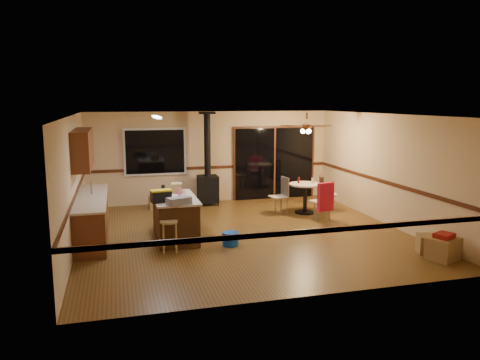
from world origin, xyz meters
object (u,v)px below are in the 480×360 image
object	(u,v)px
dining_table	(305,193)
bar_stool	(169,236)
chair_right	(322,189)
chair_near	(325,197)
wood_stove	(208,179)
chair_left	(282,191)
box_under_window	(157,202)
box_corner_b	(429,244)
kitchen_island	(175,218)
toolbox_grey	(179,201)
box_corner_a	(443,249)
toolbox_black	(161,197)
blue_bucket	(230,239)

from	to	relation	value
dining_table	bar_stool	bearing A→B (deg)	-148.78
chair_right	bar_stool	bearing A→B (deg)	-150.81
chair_near	chair_right	xyz separation A→B (m)	(0.39, 0.99, 0.00)
wood_stove	chair_near	size ratio (longest dim) A/B	3.60
chair_left	box_under_window	bearing A→B (deg)	155.72
box_corner_b	wood_stove	bearing A→B (deg)	122.07
chair_left	chair_right	size ratio (longest dim) A/B	0.74
kitchen_island	chair_near	distance (m)	3.75
toolbox_grey	box_corner_a	distance (m)	5.04
box_under_window	box_corner_a	world-z (taller)	box_corner_a
bar_stool	chair_near	xyz separation A→B (m)	(3.93, 1.41, 0.29)
bar_stool	chair_near	bearing A→B (deg)	19.82
kitchen_island	chair_right	distance (m)	4.37
kitchen_island	dining_table	xyz separation A→B (m)	(3.56, 1.44, 0.08)
toolbox_grey	box_under_window	bearing A→B (deg)	91.74
wood_stove	box_corner_b	distance (m)	6.24
toolbox_black	box_under_window	world-z (taller)	toolbox_black
kitchen_island	chair_right	bearing A→B (deg)	20.82
chair_right	box_corner_a	world-z (taller)	chair_right
box_corner_b	toolbox_black	bearing A→B (deg)	159.92
kitchen_island	toolbox_grey	size ratio (longest dim) A/B	3.70
wood_stove	toolbox_black	world-z (taller)	wood_stove
toolbox_grey	box_corner_b	size ratio (longest dim) A/B	1.05
bar_stool	box_corner_b	bearing A→B (deg)	-15.76
kitchen_island	box_under_window	xyz separation A→B (m)	(-0.12, 2.94, -0.27)
wood_stove	box_under_window	world-z (taller)	wood_stove
dining_table	chair_near	xyz separation A→B (m)	(0.14, -0.88, 0.07)
toolbox_grey	toolbox_black	size ratio (longest dim) A/B	1.15
toolbox_black	wood_stove	bearing A→B (deg)	64.96
toolbox_black	chair_right	world-z (taller)	toolbox_black
toolbox_grey	bar_stool	distance (m)	0.71
chair_left	box_corner_b	xyz separation A→B (m)	(1.64, -3.77, -0.41)
bar_stool	chair_near	size ratio (longest dim) A/B	0.89
wood_stove	toolbox_grey	world-z (taller)	wood_stove
wood_stove	dining_table	world-z (taller)	wood_stove
bar_stool	chair_right	world-z (taller)	chair_right
wood_stove	bar_stool	size ratio (longest dim) A/B	4.04
box_corner_b	chair_right	bearing A→B (deg)	97.76
kitchen_island	bar_stool	distance (m)	0.90
toolbox_black	chair_near	size ratio (longest dim) A/B	0.56
wood_stove	chair_right	world-z (taller)	wood_stove
blue_bucket	box_under_window	world-z (taller)	box_under_window
blue_bucket	dining_table	world-z (taller)	dining_table
wood_stove	box_under_window	bearing A→B (deg)	-175.66
blue_bucket	chair_near	world-z (taller)	chair_near
dining_table	chair_near	world-z (taller)	chair_near
kitchen_island	wood_stove	size ratio (longest dim) A/B	0.67
chair_right	chair_near	bearing A→B (deg)	-111.23
kitchen_island	chair_right	world-z (taller)	chair_right
wood_stove	blue_bucket	bearing A→B (deg)	-94.30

